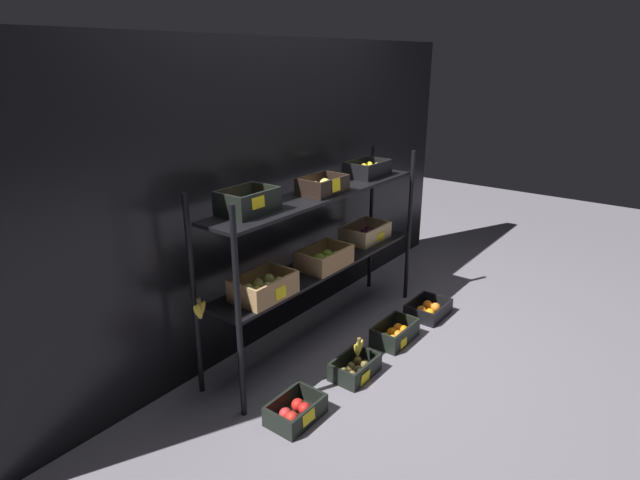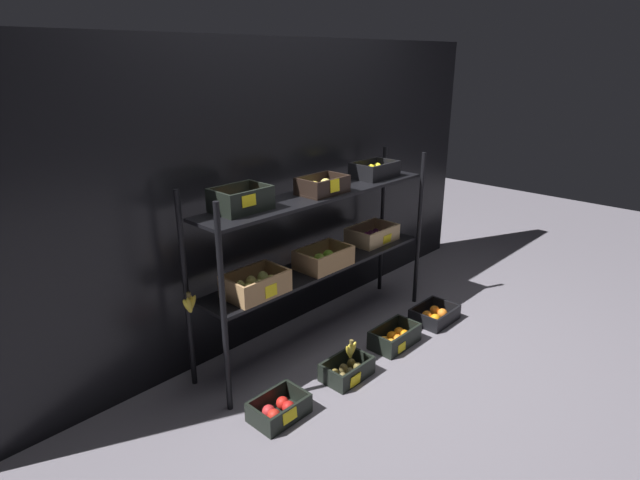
{
  "view_description": "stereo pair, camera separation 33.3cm",
  "coord_description": "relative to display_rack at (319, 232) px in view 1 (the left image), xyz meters",
  "views": [
    {
      "loc": [
        -2.53,
        -1.93,
        1.86
      ],
      "look_at": [
        0.0,
        0.0,
        0.72
      ],
      "focal_mm": 28.96,
      "sensor_mm": 36.0,
      "label": 1
    },
    {
      "loc": [
        -2.31,
        -2.18,
        1.86
      ],
      "look_at": [
        0.0,
        0.0,
        0.72
      ],
      "focal_mm": 28.96,
      "sensor_mm": 36.0,
      "label": 2
    }
  ],
  "objects": [
    {
      "name": "ground_plane",
      "position": [
        0.02,
        0.0,
        -0.78
      ],
      "size": [
        10.0,
        10.0,
        0.0
      ],
      "primitive_type": "plane",
      "color": "slate"
    },
    {
      "name": "storefront_wall",
      "position": [
        0.02,
        0.38,
        0.21
      ],
      "size": [
        4.23,
        0.12,
        1.97
      ],
      "primitive_type": "cube",
      "color": "black",
      "rests_on": "ground_plane"
    },
    {
      "name": "display_rack",
      "position": [
        0.0,
        0.0,
        0.0
      ],
      "size": [
        1.94,
        0.38,
        1.2
      ],
      "color": "black",
      "rests_on": "ground_plane"
    },
    {
      "name": "crate_ground_apple_red",
      "position": [
        -0.76,
        -0.42,
        -0.73
      ],
      "size": [
        0.31,
        0.22,
        0.12
      ],
      "color": "black",
      "rests_on": "ground_plane"
    },
    {
      "name": "crate_ground_kiwi",
      "position": [
        -0.23,
        -0.45,
        -0.73
      ],
      "size": [
        0.31,
        0.21,
        0.12
      ],
      "color": "black",
      "rests_on": "ground_plane"
    },
    {
      "name": "crate_ground_orange",
      "position": [
        0.28,
        -0.44,
        -0.73
      ],
      "size": [
        0.35,
        0.21,
        0.13
      ],
      "color": "black",
      "rests_on": "ground_plane"
    },
    {
      "name": "crate_ground_right_orange",
      "position": [
        0.77,
        -0.46,
        -0.73
      ],
      "size": [
        0.33,
        0.25,
        0.11
      ],
      "color": "black",
      "rests_on": "ground_plane"
    },
    {
      "name": "banana_bunch_loose",
      "position": [
        -0.19,
        -0.45,
        -0.61
      ],
      "size": [
        0.11,
        0.03,
        0.13
      ],
      "color": "brown",
      "rests_on": "crate_ground_kiwi"
    }
  ]
}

